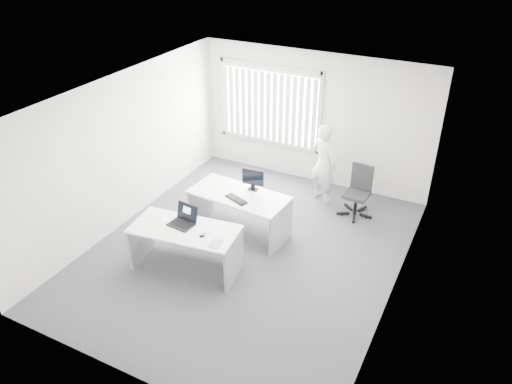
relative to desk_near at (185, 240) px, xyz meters
The scene contains 18 objects.
ground 1.21m from the desk_near, 51.09° to the left, with size 6.00×6.00×0.00m, color #434349.
wall_back 3.98m from the desk_near, 80.07° to the left, with size 5.00×0.02×2.80m, color silver.
wall_front 2.42m from the desk_near, 72.83° to the right, with size 5.00×0.02×2.80m, color silver.
wall_left 2.18m from the desk_near, 155.59° to the left, with size 0.02×6.00×2.80m, color silver.
wall_right 3.38m from the desk_near, 14.68° to the left, with size 0.02×6.00×2.80m, color silver.
ceiling 2.48m from the desk_near, 51.09° to the left, with size 5.00×6.00×0.02m, color white.
window 3.93m from the desk_near, 94.97° to the left, with size 2.32×0.06×1.76m, color #B4B3AF.
blinds 3.86m from the desk_near, 95.05° to the left, with size 2.20×0.10×1.50m, color silver, non-canonical shape.
desk_near is the anchor object (origin of this frame).
desk_far 1.34m from the desk_near, 78.47° to the left, with size 1.82×0.96×0.80m.
office_chair 3.52m from the desk_near, 55.53° to the left, with size 0.61×0.61×1.00m.
person 3.35m from the desk_near, 69.02° to the left, with size 0.60×0.39×1.64m, color silver.
laptop 0.39m from the desk_near, 153.37° to the left, with size 0.40×0.35×0.31m, color black, non-canonical shape.
paper_sheet 0.38m from the desk_near, 15.31° to the right, with size 0.31×0.22×0.00m, color white.
mouse 0.43m from the desk_near, ahead, with size 0.07×0.12×0.05m, color silver, non-canonical shape.
booklet 0.72m from the desk_near, 11.80° to the right, with size 0.16×0.23×0.01m, color white.
keyboard 1.19m from the desk_near, 73.89° to the left, with size 0.46×0.15×0.02m, color black.
monitor 1.68m from the desk_near, 75.08° to the left, with size 0.40×0.12×0.40m, color black, non-canonical shape.
Camera 1 is at (3.32, -6.17, 5.23)m, focal length 35.00 mm.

